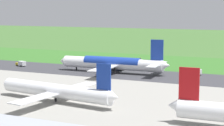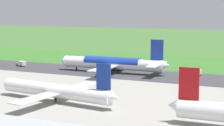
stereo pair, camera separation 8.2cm
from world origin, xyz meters
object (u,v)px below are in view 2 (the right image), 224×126
object	(u,v)px
service_truck_baggage	(197,73)
airliner_parked_mid	(56,90)
service_truck_fuel	(21,64)
no_stopping_sign	(140,60)
traffic_cone_orange	(124,63)
airliner_main	(113,63)

from	to	relation	value
service_truck_baggage	airliner_parked_mid	bearing A→B (deg)	66.30
service_truck_fuel	no_stopping_sign	size ratio (longest dim) A/B	2.32
service_truck_baggage	traffic_cone_orange	xyz separation A→B (m)	(44.79, -24.57, -1.13)
airliner_main	traffic_cone_orange	world-z (taller)	airliner_main
service_truck_fuel	traffic_cone_orange	bearing A→B (deg)	-142.53
airliner_parked_mid	service_truck_fuel	bearing A→B (deg)	-45.08
traffic_cone_orange	service_truck_baggage	bearing A→B (deg)	151.26
airliner_main	traffic_cone_orange	bearing A→B (deg)	-76.36
airliner_main	traffic_cone_orange	size ratio (longest dim) A/B	98.32
service_truck_fuel	traffic_cone_orange	world-z (taller)	service_truck_fuel
airliner_main	service_truck_baggage	size ratio (longest dim) A/B	8.91
airliner_main	no_stopping_sign	size ratio (longest dim) A/B	20.26
no_stopping_sign	traffic_cone_orange	xyz separation A→B (m)	(7.59, 4.31, -1.31)
service_truck_baggage	service_truck_fuel	xyz separation A→B (m)	(87.85, 8.45, 0.00)
no_stopping_sign	traffic_cone_orange	distance (m)	8.83
service_truck_baggage	traffic_cone_orange	size ratio (longest dim) A/B	11.03
airliner_main	airliner_parked_mid	size ratio (longest dim) A/B	1.18
airliner_parked_mid	service_truck_baggage	bearing A→B (deg)	-113.70
airliner_parked_mid	service_truck_baggage	size ratio (longest dim) A/B	7.58
traffic_cone_orange	airliner_parked_mid	bearing A→B (deg)	99.52
service_truck_baggage	service_truck_fuel	distance (m)	88.26
service_truck_fuel	no_stopping_sign	distance (m)	62.92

